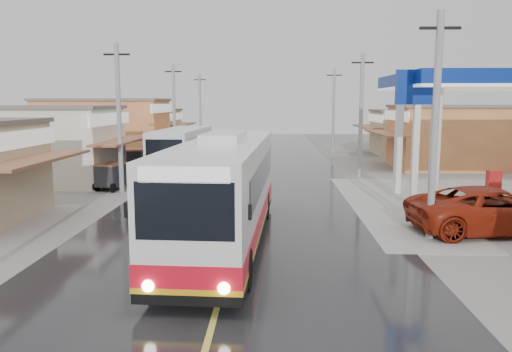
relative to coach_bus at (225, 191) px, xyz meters
The scene contains 13 objects.
ground 2.11m from the coach_bus, 70.57° to the left, with size 120.00×120.00×0.00m, color slate.
road 16.04m from the coach_bus, 88.82° to the left, with size 12.00×90.00×0.02m, color black.
centre_line 16.04m from the coach_bus, 88.82° to the left, with size 0.15×90.00×0.01m, color #D8CC4C.
shopfronts_left 22.85m from the coach_bus, 123.81° to the left, with size 11.00×44.00×5.20m, color tan, non-canonical shape.
shopfronts_right 20.14m from the coach_bus, 40.14° to the left, with size 11.00×44.00×4.80m, color beige, non-canonical shape.
utility_poles_left 18.29m from the coach_bus, 111.52° to the left, with size 1.60×50.00×8.00m, color gray, non-canonical shape.
utility_poles_right 17.63m from the coach_bus, 65.30° to the left, with size 1.60×36.00×8.00m, color gray, non-canonical shape.
coach_bus is the anchor object (origin of this frame).
second_bus 17.06m from the coach_bus, 105.31° to the left, with size 2.92×9.45×3.11m.
jeepney 10.16m from the coach_bus, 10.36° to the left, with size 2.90×6.28×1.75m, color maroon.
cyclist 7.47m from the coach_bus, 121.33° to the left, with size 1.03×2.04×2.11m.
tricycle_near 12.96m from the coach_bus, 125.20° to the left, with size 1.66×2.18×1.51m.
tricycle_far 19.36m from the coach_bus, 114.62° to the left, with size 1.53×2.17×1.66m.
Camera 1 is at (1.34, -17.76, 4.89)m, focal length 35.00 mm.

